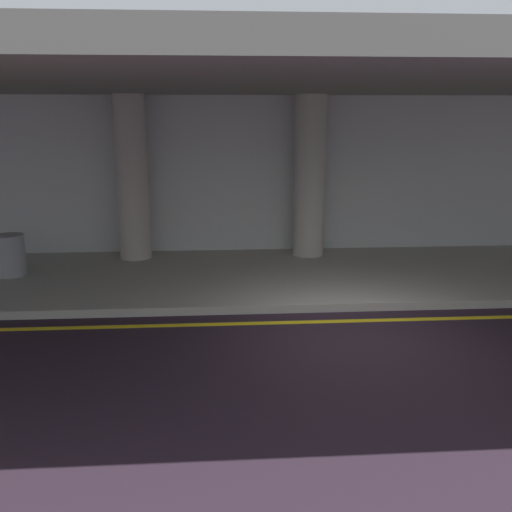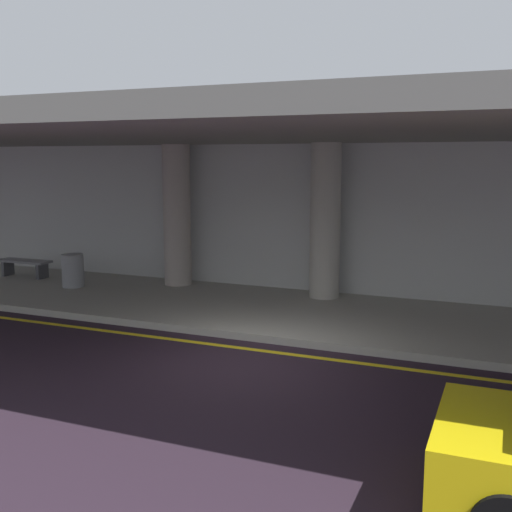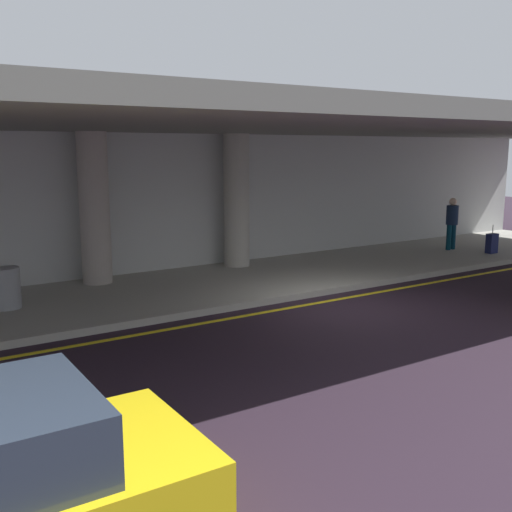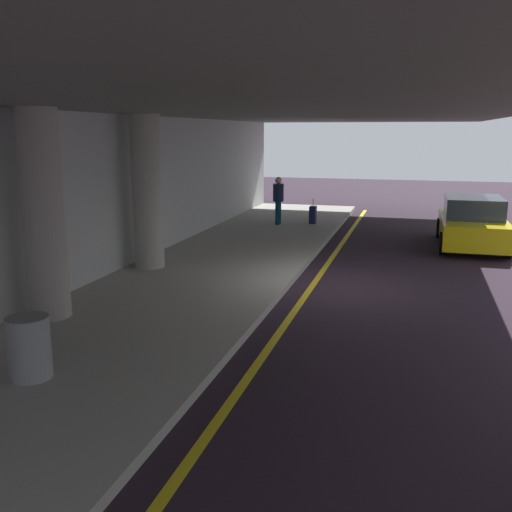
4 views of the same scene
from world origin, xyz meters
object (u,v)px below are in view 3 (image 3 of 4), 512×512
at_px(traveler_with_luggage, 452,220).
at_px(suitcase_upright_primary, 492,243).
at_px(support_column_center, 237,201).
at_px(support_column_left_mid, 94,209).
at_px(trash_bin_steel, 6,288).

distance_m(traveler_with_luggage, suitcase_upright_primary, 1.43).
bearing_deg(support_column_center, support_column_left_mid, 180.00).
height_order(suitcase_upright_primary, trash_bin_steel, suitcase_upright_primary).
relative_size(support_column_left_mid, traveler_with_luggage, 2.17).
distance_m(support_column_left_mid, trash_bin_steel, 3.04).
relative_size(suitcase_upright_primary, trash_bin_steel, 1.06).
xyz_separation_m(traveler_with_luggage, trash_bin_steel, (-13.60, 0.15, -0.54)).
distance_m(support_column_center, trash_bin_steel, 6.64).
bearing_deg(trash_bin_steel, support_column_left_mid, 29.71).
xyz_separation_m(support_column_left_mid, traveler_with_luggage, (11.25, -1.49, -0.86)).
bearing_deg(suitcase_upright_primary, support_column_left_mid, 146.39).
bearing_deg(support_column_center, suitcase_upright_primary, -18.79).
distance_m(support_column_left_mid, traveler_with_luggage, 11.38).
bearing_deg(support_column_left_mid, support_column_center, 0.00).
height_order(traveler_with_luggage, trash_bin_steel, traveler_with_luggage).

